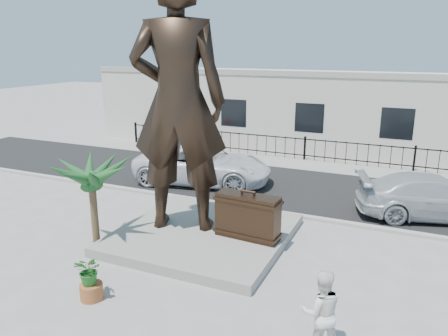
# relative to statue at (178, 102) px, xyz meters

# --- Properties ---
(ground) EXTENTS (100.00, 100.00, 0.00)m
(ground) POSITION_rel_statue_xyz_m (1.34, -1.55, -4.36)
(ground) COLOR #9E9991
(ground) RESTS_ON ground
(street) EXTENTS (40.00, 7.00, 0.01)m
(street) POSITION_rel_statue_xyz_m (1.34, 6.45, -4.36)
(street) COLOR black
(street) RESTS_ON ground
(curb) EXTENTS (40.00, 0.25, 0.12)m
(curb) POSITION_rel_statue_xyz_m (1.34, 2.95, -4.30)
(curb) COLOR #A5A399
(curb) RESTS_ON ground
(far_sidewalk) EXTENTS (40.00, 2.50, 0.02)m
(far_sidewalk) POSITION_rel_statue_xyz_m (1.34, 10.45, -4.35)
(far_sidewalk) COLOR #9E9991
(far_sidewalk) RESTS_ON ground
(plinth) EXTENTS (5.20, 5.20, 0.30)m
(plinth) POSITION_rel_statue_xyz_m (0.84, -0.05, -4.21)
(plinth) COLOR gray
(plinth) RESTS_ON ground
(fence) EXTENTS (22.00, 0.10, 1.20)m
(fence) POSITION_rel_statue_xyz_m (1.34, 11.25, -3.76)
(fence) COLOR black
(fence) RESTS_ON ground
(building) EXTENTS (28.00, 7.00, 4.40)m
(building) POSITION_rel_statue_xyz_m (1.34, 15.45, -2.16)
(building) COLOR silver
(building) RESTS_ON ground
(statue) EXTENTS (3.42, 2.78, 8.12)m
(statue) POSITION_rel_statue_xyz_m (0.00, 0.00, 0.00)
(statue) COLOR black
(statue) RESTS_ON plinth
(suitcase) EXTENTS (2.00, 0.77, 1.38)m
(suitcase) POSITION_rel_statue_xyz_m (2.33, 0.00, -3.37)
(suitcase) COLOR #2F1F14
(suitcase) RESTS_ON plinth
(tourist) EXTENTS (1.07, 0.98, 1.79)m
(tourist) POSITION_rel_statue_xyz_m (5.39, -3.90, -3.47)
(tourist) COLOR white
(tourist) RESTS_ON ground
(car_white) EXTENTS (6.49, 3.81, 1.70)m
(car_white) POSITION_rel_statue_xyz_m (-1.86, 5.30, -3.50)
(car_white) COLOR silver
(car_white) RESTS_ON street
(car_silver) EXTENTS (5.76, 3.66, 1.55)m
(car_silver) POSITION_rel_statue_xyz_m (7.59, 4.92, -3.58)
(car_silver) COLOR #B3B6B8
(car_silver) RESTS_ON street
(worker) EXTENTS (1.21, 1.03, 1.63)m
(worker) POSITION_rel_statue_xyz_m (-4.07, 10.57, -3.53)
(worker) COLOR #E73A0C
(worker) RESTS_ON far_sidewalk
(palm_tree) EXTENTS (1.80, 1.80, 3.20)m
(palm_tree) POSITION_rel_statue_xyz_m (-1.98, -1.86, -4.36)
(palm_tree) COLOR #1A4A20
(palm_tree) RESTS_ON ground
(planter) EXTENTS (0.56, 0.56, 0.40)m
(planter) POSITION_rel_statue_xyz_m (-0.12, -4.29, -4.16)
(planter) COLOR #9D5429
(planter) RESTS_ON ground
(shrub) EXTENTS (0.68, 0.59, 0.74)m
(shrub) POSITION_rel_statue_xyz_m (-0.12, -4.29, -3.59)
(shrub) COLOR #226220
(shrub) RESTS_ON planter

